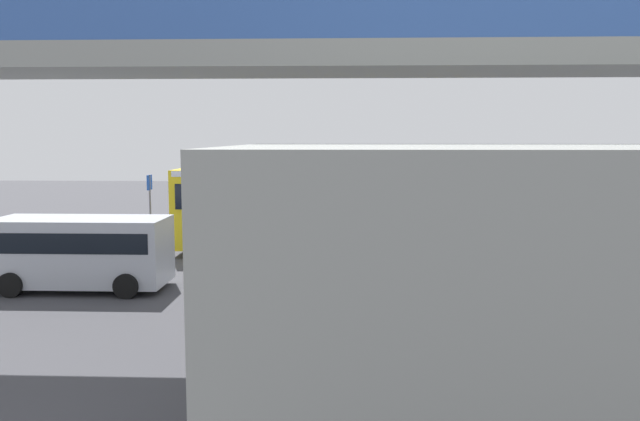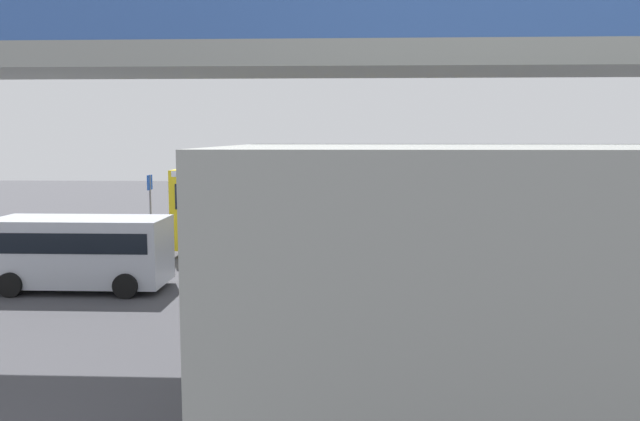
{
  "view_description": "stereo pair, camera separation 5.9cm",
  "coord_description": "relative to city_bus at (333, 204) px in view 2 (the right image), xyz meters",
  "views": [
    {
      "loc": [
        -1.2,
        23.15,
        4.31
      ],
      "look_at": [
        -0.2,
        -0.74,
        1.6
      ],
      "focal_mm": 36.37,
      "sensor_mm": 36.0,
      "label": 1
    },
    {
      "loc": [
        -1.25,
        23.15,
        4.31
      ],
      "look_at": [
        -0.2,
        -0.74,
        1.6
      ],
      "focal_mm": 36.37,
      "sensor_mm": 36.0,
      "label": 2
    }
  ],
  "objects": [
    {
      "name": "ground",
      "position": [
        0.68,
        0.54,
        -1.88
      ],
      "size": [
        80.0,
        80.0,
        0.0
      ],
      "primitive_type": "plane",
      "color": "#424247"
    },
    {
      "name": "city_bus",
      "position": [
        0.0,
        0.0,
        0.0
      ],
      "size": [
        11.54,
        2.85,
        3.15
      ],
      "color": "yellow",
      "rests_on": "ground"
    },
    {
      "name": "parked_van",
      "position": [
        6.98,
        5.92,
        -0.7
      ],
      "size": [
        4.8,
        2.17,
        2.05
      ],
      "color": "#B7BCC6",
      "rests_on": "ground"
    },
    {
      "name": "pedestrian",
      "position": [
        4.07,
        -2.17,
        -1.0
      ],
      "size": [
        0.38,
        0.38,
        1.79
      ],
      "color": "#2D2D38",
      "rests_on": "ground"
    },
    {
      "name": "traffic_sign",
      "position": [
        7.42,
        -2.0,
        0.01
      ],
      "size": [
        0.08,
        0.6,
        2.8
      ],
      "color": "slate",
      "rests_on": "ground"
    },
    {
      "name": "lane_dash_leftmost",
      "position": [
        -3.32,
        -1.65,
        -1.88
      ],
      "size": [
        2.0,
        0.2,
        0.01
      ],
      "primitive_type": "cube",
      "color": "silver",
      "rests_on": "ground"
    },
    {
      "name": "lane_dash_left",
      "position": [
        0.68,
        -1.65,
        -1.88
      ],
      "size": [
        2.0,
        0.2,
        0.01
      ],
      "primitive_type": "cube",
      "color": "silver",
      "rests_on": "ground"
    },
    {
      "name": "lane_dash_centre",
      "position": [
        4.68,
        -1.65,
        -1.88
      ],
      "size": [
        2.0,
        0.2,
        0.01
      ],
      "primitive_type": "cube",
      "color": "silver",
      "rests_on": "ground"
    },
    {
      "name": "pedestrian_overpass",
      "position": [
        0.68,
        10.14,
        3.55
      ],
      "size": [
        29.88,
        2.6,
        7.23
      ],
      "color": "gray",
      "rests_on": "ground"
    },
    {
      "name": "station_building",
      "position": [
        -3.49,
        15.26,
        0.22
      ],
      "size": [
        9.0,
        5.04,
        4.2
      ],
      "color": "gray",
      "rests_on": "ground"
    }
  ]
}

